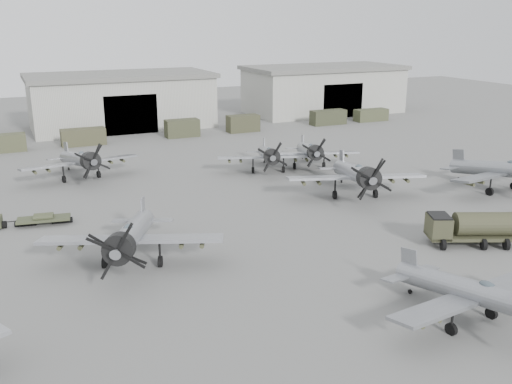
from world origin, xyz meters
TOP-DOWN VIEW (x-y plane):
  - ground at (0.00, 0.00)m, footprint 220.00×220.00m
  - hangar_center at (0.00, 61.96)m, footprint 29.00×14.80m
  - hangar_right at (38.00, 61.96)m, footprint 29.00×14.80m
  - support_truck_2 at (-18.26, 50.00)m, footprint 5.54×2.20m
  - support_truck_3 at (-7.98, 50.00)m, footprint 6.02×2.20m
  - support_truck_4 at (6.42, 50.00)m, footprint 5.02×2.20m
  - support_truck_5 at (16.36, 50.00)m, footprint 5.00×2.20m
  - support_truck_6 at (31.90, 50.00)m, footprint 6.06×2.20m
  - support_truck_7 at (40.58, 50.00)m, footprint 5.97×2.20m
  - aircraft_near_1 at (4.90, -10.31)m, footprint 11.59×10.43m
  - aircraft_mid_1 at (-11.05, 5.93)m, footprint 12.85×11.62m
  - aircraft_mid_2 at (12.63, 13.13)m, footprint 13.51×12.17m
  - aircraft_mid_3 at (27.45, 8.59)m, footprint 13.16×11.84m
  - aircraft_far_0 at (-10.91, 31.16)m, footprint 12.71×11.44m
  - aircraft_far_1 at (14.33, 25.31)m, footprint 11.62×10.48m
  - aircraft_extra_924 at (9.05, 25.52)m, footprint 11.62×10.48m
  - fuel_tanker at (13.95, -0.63)m, footprint 7.13×4.80m
  - tug_trailer at (-18.65, 18.35)m, footprint 7.71×2.62m

SIDE VIEW (x-z plane):
  - ground at x=0.00m, z-range 0.00..0.00m
  - tug_trailer at x=-18.65m, z-range -0.19..1.34m
  - support_truck_7 at x=40.58m, z-range 0.00..2.05m
  - support_truck_2 at x=-18.26m, z-range 0.00..2.33m
  - support_truck_3 at x=-7.98m, z-range 0.00..2.35m
  - support_truck_6 at x=31.90m, z-range 0.00..2.43m
  - support_truck_4 at x=6.42m, z-range 0.00..2.61m
  - support_truck_5 at x=16.36m, z-range 0.00..2.62m
  - fuel_tanker at x=13.95m, z-range 0.19..2.82m
  - aircraft_near_1 at x=4.90m, z-range -0.21..4.40m
  - aircraft_far_1 at x=14.33m, z-range -0.21..4.47m
  - aircraft_extra_924 at x=9.05m, z-range -0.21..4.47m
  - aircraft_far_0 at x=-10.91m, z-range -0.23..4.82m
  - aircraft_mid_1 at x=-11.05m, z-range -0.24..4.98m
  - aircraft_mid_3 at x=27.45m, z-range -0.24..4.99m
  - aircraft_mid_2 at x=12.63m, z-range -0.25..5.18m
  - hangar_center at x=0.00m, z-range 0.02..8.72m
  - hangar_right at x=38.00m, z-range 0.02..8.72m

